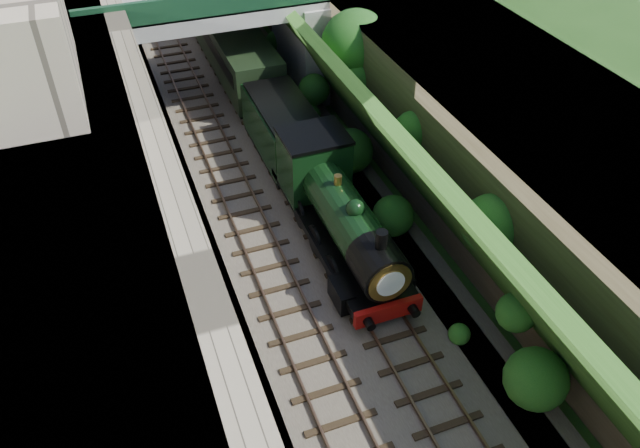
% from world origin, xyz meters
% --- Properties ---
extents(ground, '(160.00, 160.00, 0.00)m').
position_xyz_m(ground, '(0.00, 0.00, 0.00)').
color(ground, '#1E4714').
rests_on(ground, ground).
extents(trackbed, '(10.00, 90.00, 0.20)m').
position_xyz_m(trackbed, '(0.00, 20.00, 0.10)').
color(trackbed, '#473F38').
rests_on(trackbed, ground).
extents(retaining_wall, '(1.00, 90.00, 7.00)m').
position_xyz_m(retaining_wall, '(-5.50, 20.00, 3.50)').
color(retaining_wall, '#756B56').
rests_on(retaining_wall, ground).
extents(street_plateau_left, '(6.00, 90.00, 7.00)m').
position_xyz_m(street_plateau_left, '(-9.00, 20.00, 3.50)').
color(street_plateau_left, '#262628').
rests_on(street_plateau_left, ground).
extents(street_plateau_right, '(8.00, 90.00, 6.25)m').
position_xyz_m(street_plateau_right, '(9.50, 20.00, 3.12)').
color(street_plateau_right, '#262628').
rests_on(street_plateau_right, ground).
extents(embankment_slope, '(4.37, 90.00, 6.36)m').
position_xyz_m(embankment_slope, '(4.94, 17.77, 2.65)').
color(embankment_slope, '#1E4714').
rests_on(embankment_slope, ground).
extents(track_left, '(2.50, 90.00, 0.20)m').
position_xyz_m(track_left, '(-2.00, 20.00, 0.25)').
color(track_left, black).
rests_on(track_left, trackbed).
extents(track_right, '(2.50, 90.00, 0.20)m').
position_xyz_m(track_right, '(1.20, 20.00, 0.25)').
color(track_right, black).
rests_on(track_right, trackbed).
extents(road_bridge, '(16.00, 6.40, 7.25)m').
position_xyz_m(road_bridge, '(0.94, 24.00, 4.08)').
color(road_bridge, gray).
rests_on(road_bridge, ground).
extents(building_near, '(4.00, 8.00, 4.00)m').
position_xyz_m(building_near, '(-9.50, 14.00, 9.00)').
color(building_near, gray).
rests_on(building_near, street_plateau_left).
extents(tree, '(3.60, 3.80, 6.60)m').
position_xyz_m(tree, '(5.91, 18.30, 4.65)').
color(tree, black).
rests_on(tree, ground).
extents(locomotive, '(3.10, 10.22, 3.83)m').
position_xyz_m(locomotive, '(1.20, 8.92, 1.89)').
color(locomotive, black).
rests_on(locomotive, trackbed).
extents(tender, '(2.70, 6.00, 3.05)m').
position_xyz_m(tender, '(1.20, 16.28, 1.62)').
color(tender, black).
rests_on(tender, trackbed).
extents(coach_front, '(2.90, 18.00, 3.70)m').
position_xyz_m(coach_front, '(1.20, 28.88, 2.05)').
color(coach_front, black).
rests_on(coach_front, trackbed).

